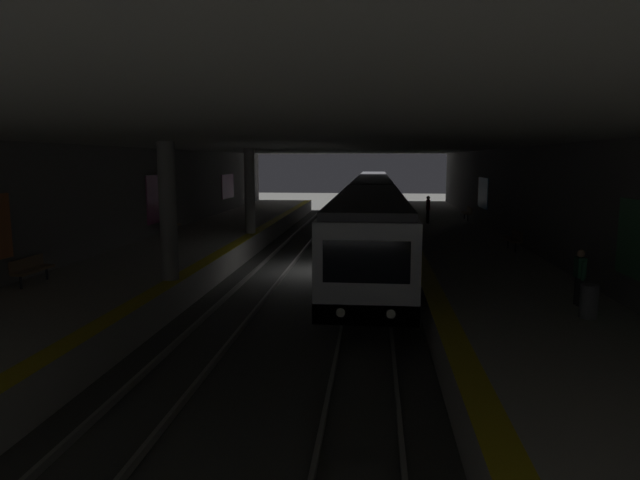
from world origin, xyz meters
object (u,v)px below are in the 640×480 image
at_px(trash_bin, 589,301).
at_px(person_walking_mid, 428,208).
at_px(bench_right_near, 31,268).
at_px(pillar_near, 168,212).
at_px(metro_train, 372,201).
at_px(pillar_far, 250,191).
at_px(person_waiting_near, 580,276).
at_px(bench_left_far, 467,212).
at_px(bench_left_mid, 514,238).
at_px(bench_right_mid, 170,224).

bearing_deg(trash_bin, person_walking_mid, 5.69).
height_order(bench_right_near, trash_bin, bench_right_near).
xyz_separation_m(pillar_near, metro_train, (22.71, -6.55, -1.30)).
xyz_separation_m(pillar_far, trash_bin, (-15.16, -12.15, -1.85)).
bearing_deg(bench_right_near, person_waiting_near, -93.31).
height_order(person_walking_mid, trash_bin, person_walking_mid).
bearing_deg(bench_left_far, bench_left_mid, 180.00).
bearing_deg(bench_right_near, pillar_near, -75.30).
bearing_deg(person_walking_mid, bench_right_near, 142.71).
bearing_deg(person_walking_mid, bench_left_far, -50.80).
bearing_deg(metro_train, bench_right_mid, 137.38).
bearing_deg(bench_left_far, trash_bin, 178.19).
distance_m(person_waiting_near, trash_bin, 1.31).
xyz_separation_m(metro_train, bench_left_far, (-2.80, -6.33, -0.45)).
relative_size(pillar_far, person_waiting_near, 2.95).
xyz_separation_m(bench_left_mid, bench_right_near, (-8.53, 17.07, 0.00)).
height_order(pillar_near, trash_bin, pillar_near).
height_order(person_waiting_near, person_walking_mid, person_walking_mid).
bearing_deg(pillar_far, trash_bin, -141.29).
height_order(pillar_near, bench_left_far, pillar_near).
bearing_deg(trash_bin, metro_train, 12.15).
bearing_deg(pillar_near, person_walking_mid, -29.75).
height_order(bench_left_far, bench_right_mid, same).
height_order(bench_left_mid, trash_bin, bench_left_mid).
relative_size(person_walking_mid, trash_bin, 2.03).
height_order(bench_right_mid, person_walking_mid, person_walking_mid).
bearing_deg(person_walking_mid, bench_left_mid, -164.55).
xyz_separation_m(person_walking_mid, trash_bin, (-20.91, -2.08, -0.52)).
distance_m(bench_right_near, bench_right_mid, 12.14).
distance_m(bench_left_far, bench_right_near, 27.07).
bearing_deg(trash_bin, bench_left_far, -1.81).
distance_m(pillar_far, person_walking_mid, 11.67).
height_order(pillar_near, person_walking_mid, pillar_near).
height_order(metro_train, trash_bin, metro_train).
bearing_deg(bench_right_near, bench_left_far, -39.09).
relative_size(person_waiting_near, person_walking_mid, 0.89).
bearing_deg(bench_left_mid, bench_right_near, 116.54).
distance_m(pillar_far, metro_train, 12.73).
relative_size(metro_train, trash_bin, 61.68).
xyz_separation_m(pillar_far, person_walking_mid, (5.75, -10.07, -1.33)).
bearing_deg(bench_left_mid, bench_right_mid, 78.04).
height_order(pillar_near, bench_right_mid, pillar_near).
bearing_deg(pillar_near, pillar_far, 0.00).
height_order(bench_right_near, person_waiting_near, person_waiting_near).
relative_size(pillar_near, trash_bin, 5.35).
relative_size(bench_left_mid, trash_bin, 2.00).
xyz_separation_m(metro_train, bench_right_near, (-23.81, 10.73, -0.45)).
xyz_separation_m(bench_left_mid, trash_bin, (-10.72, 0.73, -0.10)).
relative_size(pillar_near, pillar_far, 1.00).
relative_size(pillar_near, bench_left_far, 2.68).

